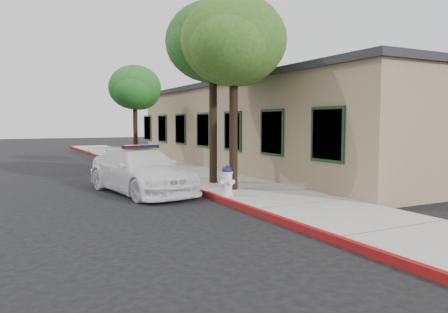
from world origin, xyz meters
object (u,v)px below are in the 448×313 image
at_px(police_car, 141,171).
at_px(fire_hydrant, 227,180).
at_px(street_tree_near, 234,45).
at_px(street_tree_far, 136,90).
at_px(street_tree_mid, 213,47).
at_px(clapboard_building, 275,126).

bearing_deg(police_car, fire_hydrant, -63.63).
bearing_deg(street_tree_near, street_tree_far, 92.11).
distance_m(street_tree_near, street_tree_mid, 1.79).
bearing_deg(street_tree_far, street_tree_mid, -86.69).
bearing_deg(street_tree_near, clapboard_building, 46.69).
bearing_deg(street_tree_near, fire_hydrant, -127.71).
bearing_deg(fire_hydrant, street_tree_mid, 67.96).
distance_m(clapboard_building, street_tree_far, 7.48).
distance_m(police_car, street_tree_near, 5.04).
bearing_deg(street_tree_near, police_car, 149.35).
height_order(street_tree_mid, street_tree_far, street_tree_mid).
height_order(fire_hydrant, street_tree_near, street_tree_near).
distance_m(street_tree_near, street_tree_far, 10.07).
bearing_deg(police_car, street_tree_mid, -5.36).
distance_m(street_tree_mid, street_tree_far, 8.34).
xyz_separation_m(clapboard_building, street_tree_far, (-5.95, 4.11, 1.88)).
bearing_deg(clapboard_building, street_tree_mid, -142.82).
distance_m(police_car, street_tree_far, 9.37).
xyz_separation_m(street_tree_mid, street_tree_far, (-0.48, 8.27, -0.97)).
height_order(clapboard_building, street_tree_near, street_tree_near).
bearing_deg(street_tree_mid, street_tree_far, 93.31).
relative_size(clapboard_building, street_tree_mid, 3.26).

